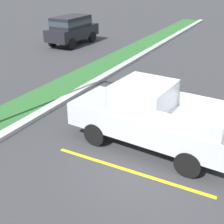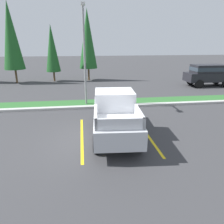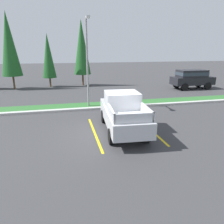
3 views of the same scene
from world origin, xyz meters
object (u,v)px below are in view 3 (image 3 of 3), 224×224
Objects in this scene: pickup_truck_main at (123,112)px; cypress_tree_right_inner at (82,47)px; cypress_tree_center at (48,56)px; suv_distant at (192,78)px; cypress_tree_left_inner at (9,44)px; street_light at (87,57)px.

pickup_truck_main is 0.70× the size of cypress_tree_right_inner.
pickup_truck_main is at bearing -73.83° from cypress_tree_center.
suv_distant is at bearing 43.97° from pickup_truck_main.
suv_distant is at bearing -23.59° from cypress_tree_right_inner.
pickup_truck_main is at bearing -87.63° from cypress_tree_right_inner.
cypress_tree_right_inner is (-0.65, 15.61, 3.44)m from pickup_truck_main.
suv_distant is 16.37m from cypress_tree_center.
cypress_tree_right_inner reaches higher than cypress_tree_center.
cypress_tree_left_inner is at bearing 119.24° from pickup_truck_main.
street_light reaches higher than pickup_truck_main.
cypress_tree_left_inner reaches higher than cypress_tree_center.
suv_distant is at bearing -17.77° from cypress_tree_center.
street_light reaches higher than cypress_tree_center.
street_light is at bearing -72.07° from cypress_tree_center.
pickup_truck_main is 0.66× the size of cypress_tree_left_inner.
cypress_tree_left_inner is at bearing 126.70° from street_light.
street_light is at bearing -93.11° from cypress_tree_right_inner.
cypress_tree_center is at bearing -178.31° from cypress_tree_right_inner.
cypress_tree_right_inner is at bearing 5.04° from cypress_tree_left_inner.
suv_distant is (10.94, 10.55, 0.20)m from pickup_truck_main.
cypress_tree_right_inner reaches higher than pickup_truck_main.
pickup_truck_main is 1.16× the size of suv_distant.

